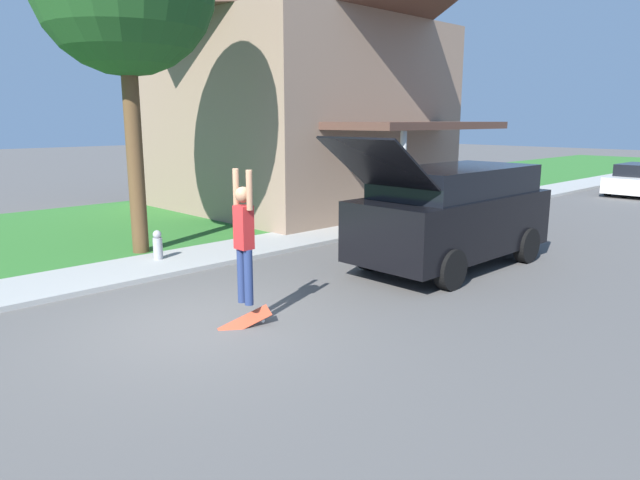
{
  "coord_description": "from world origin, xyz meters",
  "views": [
    {
      "loc": [
        7.12,
        -4.45,
        3.04
      ],
      "look_at": [
        0.44,
        1.99,
        1.08
      ],
      "focal_mm": 32.0,
      "sensor_mm": 36.0,
      "label": 1
    }
  ],
  "objects_px": {
    "skateboard": "(245,322)",
    "fire_hydrant": "(158,245)",
    "suv_parked": "(453,213)",
    "skateboarder": "(244,235)"
  },
  "relations": [
    {
      "from": "suv_parked",
      "to": "skateboard",
      "type": "bearing_deg",
      "value": -90.73
    },
    {
      "from": "skateboarder",
      "to": "skateboard",
      "type": "distance_m",
      "value": 1.31
    },
    {
      "from": "suv_parked",
      "to": "skateboarder",
      "type": "distance_m",
      "value": 5.29
    },
    {
      "from": "suv_parked",
      "to": "skateboarder",
      "type": "xyz_separation_m",
      "value": [
        -0.1,
        -5.28,
        0.26
      ]
    },
    {
      "from": "suv_parked",
      "to": "fire_hydrant",
      "type": "bearing_deg",
      "value": -135.8
    },
    {
      "from": "skateboard",
      "to": "fire_hydrant",
      "type": "distance_m",
      "value": 4.53
    },
    {
      "from": "skateboard",
      "to": "fire_hydrant",
      "type": "bearing_deg",
      "value": 167.58
    },
    {
      "from": "fire_hydrant",
      "to": "skateboard",
      "type": "bearing_deg",
      "value": -12.42
    },
    {
      "from": "suv_parked",
      "to": "fire_hydrant",
      "type": "height_order",
      "value": "suv_parked"
    },
    {
      "from": "skateboarder",
      "to": "fire_hydrant",
      "type": "bearing_deg",
      "value": 168.05
    }
  ]
}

